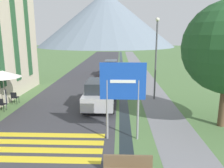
{
  "coord_description": "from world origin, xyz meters",
  "views": [
    {
      "loc": [
        0.88,
        -4.37,
        4.67
      ],
      "look_at": [
        0.39,
        10.0,
        1.45
      ],
      "focal_mm": 35.0,
      "sensor_mm": 36.0,
      "label": 1
    }
  ],
  "objects_px": {
    "parked_car_near": "(100,94)",
    "cafe_umbrella_middle_white": "(2,74)",
    "cafe_chair_far_left": "(15,97)",
    "cafe_chair_middle": "(1,104)",
    "person_seated_far": "(4,95)",
    "parked_car_far": "(111,68)",
    "road_sign": "(123,89)",
    "streetlamp": "(156,53)"
  },
  "relations": [
    {
      "from": "parked_car_near",
      "to": "cafe_umbrella_middle_white",
      "type": "relative_size",
      "value": 1.7
    },
    {
      "from": "parked_car_near",
      "to": "cafe_chair_far_left",
      "type": "height_order",
      "value": "parked_car_near"
    },
    {
      "from": "cafe_chair_middle",
      "to": "cafe_umbrella_middle_white",
      "type": "height_order",
      "value": "cafe_umbrella_middle_white"
    },
    {
      "from": "cafe_chair_far_left",
      "to": "cafe_umbrella_middle_white",
      "type": "height_order",
      "value": "cafe_umbrella_middle_white"
    },
    {
      "from": "person_seated_far",
      "to": "cafe_umbrella_middle_white",
      "type": "bearing_deg",
      "value": -58.65
    },
    {
      "from": "parked_car_near",
      "to": "parked_car_far",
      "type": "height_order",
      "value": "same"
    },
    {
      "from": "road_sign",
      "to": "parked_car_near",
      "type": "distance_m",
      "value": 5.0
    },
    {
      "from": "cafe_chair_far_left",
      "to": "cafe_chair_middle",
      "type": "bearing_deg",
      "value": -100.02
    },
    {
      "from": "road_sign",
      "to": "cafe_chair_far_left",
      "type": "relative_size",
      "value": 4.16
    },
    {
      "from": "parked_car_near",
      "to": "cafe_chair_far_left",
      "type": "distance_m",
      "value": 5.98
    },
    {
      "from": "parked_car_far",
      "to": "parked_car_near",
      "type": "bearing_deg",
      "value": -91.41
    },
    {
      "from": "person_seated_far",
      "to": "road_sign",
      "type": "bearing_deg",
      "value": -31.23
    },
    {
      "from": "cafe_umbrella_middle_white",
      "to": "parked_car_near",
      "type": "bearing_deg",
      "value": 4.27
    },
    {
      "from": "parked_car_near",
      "to": "cafe_chair_far_left",
      "type": "xyz_separation_m",
      "value": [
        -5.95,
        0.44,
        -0.4
      ]
    },
    {
      "from": "cafe_chair_middle",
      "to": "cafe_umbrella_middle_white",
      "type": "distance_m",
      "value": 1.87
    },
    {
      "from": "person_seated_far",
      "to": "streetlamp",
      "type": "bearing_deg",
      "value": 8.75
    },
    {
      "from": "parked_car_near",
      "to": "parked_car_far",
      "type": "relative_size",
      "value": 0.93
    },
    {
      "from": "parked_car_far",
      "to": "streetlamp",
      "type": "distance_m",
      "value": 10.64
    },
    {
      "from": "cafe_chair_middle",
      "to": "person_seated_far",
      "type": "relative_size",
      "value": 0.68
    },
    {
      "from": "road_sign",
      "to": "cafe_umbrella_middle_white",
      "type": "relative_size",
      "value": 1.42
    },
    {
      "from": "parked_car_near",
      "to": "streetlamp",
      "type": "bearing_deg",
      "value": 26.48
    },
    {
      "from": "cafe_chair_far_left",
      "to": "cafe_umbrella_middle_white",
      "type": "bearing_deg",
      "value": -107.52
    },
    {
      "from": "streetlamp",
      "to": "road_sign",
      "type": "bearing_deg",
      "value": -110.75
    },
    {
      "from": "cafe_chair_far_left",
      "to": "person_seated_far",
      "type": "height_order",
      "value": "person_seated_far"
    },
    {
      "from": "road_sign",
      "to": "parked_car_near",
      "type": "height_order",
      "value": "road_sign"
    },
    {
      "from": "parked_car_near",
      "to": "cafe_chair_middle",
      "type": "xyz_separation_m",
      "value": [
        -6.05,
        -1.11,
        -0.4
      ]
    },
    {
      "from": "cafe_umbrella_middle_white",
      "to": "person_seated_far",
      "type": "relative_size",
      "value": 1.99
    },
    {
      "from": "parked_car_near",
      "to": "streetlamp",
      "type": "relative_size",
      "value": 0.72
    },
    {
      "from": "parked_car_near",
      "to": "person_seated_far",
      "type": "xyz_separation_m",
      "value": [
        -6.61,
        0.33,
        -0.22
      ]
    },
    {
      "from": "parked_car_far",
      "to": "cafe_umbrella_middle_white",
      "type": "height_order",
      "value": "cafe_umbrella_middle_white"
    },
    {
      "from": "parked_car_near",
      "to": "cafe_umbrella_middle_white",
      "type": "height_order",
      "value": "cafe_umbrella_middle_white"
    },
    {
      "from": "cafe_chair_far_left",
      "to": "cafe_umbrella_middle_white",
      "type": "distance_m",
      "value": 1.98
    },
    {
      "from": "road_sign",
      "to": "parked_car_far",
      "type": "distance_m",
      "value": 16.29
    },
    {
      "from": "parked_car_near",
      "to": "cafe_chair_middle",
      "type": "bearing_deg",
      "value": -169.66
    },
    {
      "from": "parked_car_far",
      "to": "cafe_chair_far_left",
      "type": "distance_m",
      "value": 12.81
    },
    {
      "from": "parked_car_far",
      "to": "cafe_chair_middle",
      "type": "distance_m",
      "value": 14.23
    },
    {
      "from": "cafe_umbrella_middle_white",
      "to": "streetlamp",
      "type": "height_order",
      "value": "streetlamp"
    },
    {
      "from": "parked_car_near",
      "to": "cafe_chair_middle",
      "type": "height_order",
      "value": "parked_car_near"
    },
    {
      "from": "cafe_umbrella_middle_white",
      "to": "cafe_chair_far_left",
      "type": "bearing_deg",
      "value": 78.81
    },
    {
      "from": "road_sign",
      "to": "cafe_umbrella_middle_white",
      "type": "bearing_deg",
      "value": 151.58
    },
    {
      "from": "parked_car_far",
      "to": "cafe_chair_middle",
      "type": "bearing_deg",
      "value": -116.47
    },
    {
      "from": "road_sign",
      "to": "parked_car_far",
      "type": "height_order",
      "value": "road_sign"
    }
  ]
}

